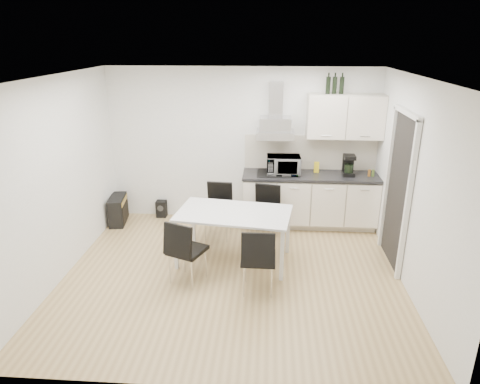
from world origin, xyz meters
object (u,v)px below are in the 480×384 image
object	(u,v)px
dining_table	(234,217)
chair_near_left	(187,251)
chair_near_right	(258,259)
guitar_amp	(118,210)
floor_speaker	(162,209)
chair_far_right	(265,215)
chair_far_left	(218,212)
kitchenette	(313,179)

from	to	relation	value
dining_table	chair_near_left	size ratio (longest dim) A/B	1.89
chair_near_right	guitar_amp	world-z (taller)	chair_near_right
guitar_amp	floor_speaker	world-z (taller)	guitar_amp
guitar_amp	floor_speaker	size ratio (longest dim) A/B	2.01
chair_far_right	chair_near_left	xyz separation A→B (m)	(-0.98, -1.26, 0.00)
chair_far_left	chair_far_right	size ratio (longest dim) A/B	1.00
dining_table	floor_speaker	bearing A→B (deg)	141.33
chair_near_left	chair_far_left	bearing A→B (deg)	102.55
chair_far_left	chair_far_right	world-z (taller)	same
kitchenette	chair_far_left	distance (m)	1.68
chair_near_right	dining_table	bearing A→B (deg)	116.74
guitar_amp	chair_near_right	bearing A→B (deg)	-46.32
kitchenette	chair_near_right	world-z (taller)	kitchenette
chair_far_left	floor_speaker	distance (m)	1.38
kitchenette	dining_table	size ratio (longest dim) A/B	1.52
kitchenette	chair_near_left	bearing A→B (deg)	-132.34
chair_near_left	floor_speaker	distance (m)	2.28
kitchenette	chair_near_right	xyz separation A→B (m)	(-0.83, -2.08, -0.39)
chair_far_left	chair_far_right	xyz separation A→B (m)	(0.74, -0.06, 0.00)
chair_near_left	chair_near_right	distance (m)	0.94
chair_far_right	chair_near_right	bearing A→B (deg)	100.25
dining_table	floor_speaker	xyz separation A→B (m)	(-1.43, 1.50, -0.53)
chair_near_right	floor_speaker	distance (m)	2.89
floor_speaker	kitchenette	bearing A→B (deg)	-3.73
chair_far_right	kitchenette	bearing A→B (deg)	-126.85
chair_far_right	chair_near_right	world-z (taller)	same
chair_far_left	guitar_amp	distance (m)	1.86
chair_far_right	guitar_amp	world-z (taller)	chair_far_right
chair_near_left	chair_far_right	bearing A→B (deg)	74.99
dining_table	chair_near_right	xyz separation A→B (m)	(0.37, -0.75, -0.24)
kitchenette	guitar_amp	distance (m)	3.36
floor_speaker	chair_far_right	bearing A→B (deg)	-24.26
dining_table	kitchenette	bearing A→B (deg)	55.74
chair_far_right	floor_speaker	size ratio (longest dim) A/B	2.97
kitchenette	dining_table	bearing A→B (deg)	-131.94
dining_table	chair_near_left	xyz separation A→B (m)	(-0.55, -0.59, -0.24)
chair_near_left	guitar_amp	distance (m)	2.36
chair_far_left	chair_near_right	size ratio (longest dim) A/B	1.00
dining_table	chair_far_left	size ratio (longest dim) A/B	1.89
guitar_amp	dining_table	bearing A→B (deg)	-37.67
chair_far_left	guitar_amp	xyz separation A→B (m)	(-1.79, 0.46, -0.20)
dining_table	guitar_amp	distance (m)	2.45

